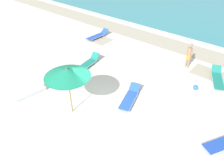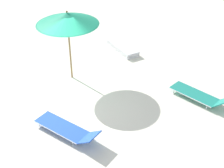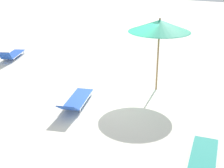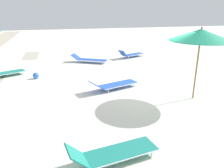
{
  "view_description": "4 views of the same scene",
  "coord_description": "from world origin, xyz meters",
  "px_view_note": "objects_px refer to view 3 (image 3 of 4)",
  "views": [
    {
      "loc": [
        5.89,
        -6.61,
        7.78
      ],
      "look_at": [
        -0.31,
        0.79,
        0.93
      ],
      "focal_mm": 35.0,
      "sensor_mm": 36.0,
      "label": 1
    },
    {
      "loc": [
        3.73,
        7.59,
        6.4
      ],
      "look_at": [
        -1.13,
        1.15,
        1.06
      ],
      "focal_mm": 50.0,
      "sensor_mm": 36.0,
      "label": 2
    },
    {
      "loc": [
        -5.01,
        8.82,
        4.5
      ],
      "look_at": [
        -0.83,
        1.37,
        1.12
      ],
      "focal_mm": 50.0,
      "sensor_mm": 36.0,
      "label": 3
    },
    {
      "loc": [
        -7.85,
        3.56,
        3.26
      ],
      "look_at": [
        -1.03,
        1.75,
        0.82
      ],
      "focal_mm": 35.0,
      "sensor_mm": 36.0,
      "label": 4
    }
  ],
  "objects_px": {
    "beach_umbrella": "(160,26)",
    "sun_lounger_near_water_right": "(76,100)",
    "sun_lounger_mid_beach_pair_a": "(203,159)",
    "sun_lounger_near_water_left": "(12,54)"
  },
  "relations": [
    {
      "from": "beach_umbrella",
      "to": "sun_lounger_mid_beach_pair_a",
      "type": "relative_size",
      "value": 1.25
    },
    {
      "from": "sun_lounger_mid_beach_pair_a",
      "to": "beach_umbrella",
      "type": "bearing_deg",
      "value": -64.25
    },
    {
      "from": "beach_umbrella",
      "to": "sun_lounger_near_water_left",
      "type": "relative_size",
      "value": 1.26
    },
    {
      "from": "sun_lounger_near_water_left",
      "to": "sun_lounger_mid_beach_pair_a",
      "type": "relative_size",
      "value": 0.98
    },
    {
      "from": "beach_umbrella",
      "to": "sun_lounger_mid_beach_pair_a",
      "type": "bearing_deg",
      "value": 124.74
    },
    {
      "from": "sun_lounger_near_water_right",
      "to": "sun_lounger_mid_beach_pair_a",
      "type": "bearing_deg",
      "value": 146.48
    },
    {
      "from": "beach_umbrella",
      "to": "sun_lounger_near_water_right",
      "type": "bearing_deg",
      "value": 56.52
    },
    {
      "from": "sun_lounger_near_water_left",
      "to": "sun_lounger_near_water_right",
      "type": "relative_size",
      "value": 0.93
    },
    {
      "from": "sun_lounger_mid_beach_pair_a",
      "to": "sun_lounger_near_water_left",
      "type": "bearing_deg",
      "value": -30.73
    },
    {
      "from": "sun_lounger_near_water_left",
      "to": "sun_lounger_near_water_right",
      "type": "xyz_separation_m",
      "value": [
        -5.88,
        2.87,
        -0.01
      ]
    }
  ]
}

